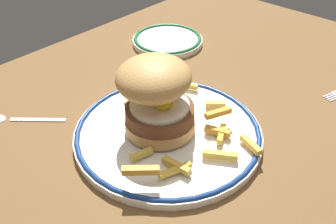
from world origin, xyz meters
TOP-DOWN VIEW (x-y plane):
  - ground_plane at (0.00, 0.00)cm, footprint 111.49×88.48cm
  - dinner_plate at (-3.89, 4.89)cm, footprint 28.15×28.15cm
  - burger at (-4.60, 6.47)cm, footprint 12.17×12.27cm
  - fries_pile at (-2.85, 2.59)cm, footprint 23.86×26.17cm
  - side_plate at (19.17, 25.96)cm, footprint 15.18×15.18cm
  - spoon at (-18.62, 27.16)cm, footprint 10.03×11.14cm

SIDE VIEW (x-z plane):
  - ground_plane at x=0.00cm, z-range -4.00..0.00cm
  - spoon at x=-18.62cm, z-range -0.09..0.81cm
  - side_plate at x=19.17cm, z-range 0.03..1.63cm
  - dinner_plate at x=-3.89cm, z-range 0.04..1.64cm
  - fries_pile at x=-2.85cm, z-range 1.16..4.00cm
  - burger at x=-4.60cm, z-range 1.64..12.81cm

